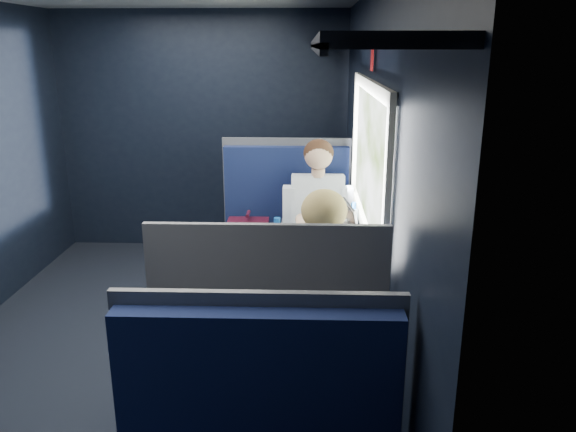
{
  "coord_description": "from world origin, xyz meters",
  "views": [
    {
      "loc": [
        1.01,
        -3.35,
        1.97
      ],
      "look_at": [
        0.9,
        0.0,
        0.95
      ],
      "focal_mm": 35.0,
      "sensor_mm": 36.0,
      "label": 1
    }
  ],
  "objects_px": {
    "man": "(318,219)",
    "laptop": "(341,231)",
    "seat_bay_far": "(272,368)",
    "seat_row_front": "(289,215)",
    "woman": "(322,298)",
    "cup": "(348,227)",
    "bottle_small": "(353,221)",
    "table": "(309,259)",
    "seat_bay_near": "(284,248)"
  },
  "relations": [
    {
      "from": "man",
      "to": "laptop",
      "type": "bearing_deg",
      "value": -75.55
    },
    {
      "from": "seat_bay_far",
      "to": "seat_row_front",
      "type": "height_order",
      "value": "seat_bay_far"
    },
    {
      "from": "woman",
      "to": "laptop",
      "type": "height_order",
      "value": "woman"
    },
    {
      "from": "woman",
      "to": "cup",
      "type": "relative_size",
      "value": 14.74
    },
    {
      "from": "seat_row_front",
      "to": "woman",
      "type": "height_order",
      "value": "woman"
    },
    {
      "from": "seat_bay_far",
      "to": "seat_row_front",
      "type": "distance_m",
      "value": 2.67
    },
    {
      "from": "man",
      "to": "bottle_small",
      "type": "height_order",
      "value": "man"
    },
    {
      "from": "seat_bay_far",
      "to": "woman",
      "type": "xyz_separation_m",
      "value": [
        0.25,
        0.17,
        0.31
      ]
    },
    {
      "from": "table",
      "to": "man",
      "type": "height_order",
      "value": "man"
    },
    {
      "from": "woman",
      "to": "bottle_small",
      "type": "relative_size",
      "value": 5.79
    },
    {
      "from": "bottle_small",
      "to": "cup",
      "type": "bearing_deg",
      "value": 123.93
    },
    {
      "from": "seat_bay_far",
      "to": "seat_row_front",
      "type": "xyz_separation_m",
      "value": [
        0.0,
        2.67,
        -0.0
      ]
    },
    {
      "from": "table",
      "to": "seat_bay_far",
      "type": "bearing_deg",
      "value": -101.78
    },
    {
      "from": "table",
      "to": "seat_bay_near",
      "type": "distance_m",
      "value": 0.92
    },
    {
      "from": "table",
      "to": "cup",
      "type": "distance_m",
      "value": 0.43
    },
    {
      "from": "laptop",
      "to": "bottle_small",
      "type": "relative_size",
      "value": 1.65
    },
    {
      "from": "bottle_small",
      "to": "man",
      "type": "bearing_deg",
      "value": 117.82
    },
    {
      "from": "seat_row_front",
      "to": "bottle_small",
      "type": "relative_size",
      "value": 5.08
    },
    {
      "from": "table",
      "to": "man",
      "type": "bearing_deg",
      "value": 84.48
    },
    {
      "from": "seat_bay_near",
      "to": "cup",
      "type": "relative_size",
      "value": 14.05
    },
    {
      "from": "seat_bay_near",
      "to": "woman",
      "type": "distance_m",
      "value": 1.63
    },
    {
      "from": "table",
      "to": "laptop",
      "type": "distance_m",
      "value": 0.29
    },
    {
      "from": "seat_bay_near",
      "to": "laptop",
      "type": "xyz_separation_m",
      "value": [
        0.41,
        -0.73,
        0.39
      ]
    },
    {
      "from": "table",
      "to": "laptop",
      "type": "height_order",
      "value": "laptop"
    },
    {
      "from": "seat_bay_far",
      "to": "woman",
      "type": "bearing_deg",
      "value": 33.82
    },
    {
      "from": "seat_bay_far",
      "to": "man",
      "type": "bearing_deg",
      "value": 80.97
    },
    {
      "from": "seat_row_front",
      "to": "laptop",
      "type": "xyz_separation_m",
      "value": [
        0.39,
        -1.66,
        0.4
      ]
    },
    {
      "from": "seat_row_front",
      "to": "bottle_small",
      "type": "bearing_deg",
      "value": -72.62
    },
    {
      "from": "man",
      "to": "bottle_small",
      "type": "distance_m",
      "value": 0.51
    },
    {
      "from": "cup",
      "to": "seat_bay_far",
      "type": "bearing_deg",
      "value": -110.79
    },
    {
      "from": "table",
      "to": "bottle_small",
      "type": "xyz_separation_m",
      "value": [
        0.3,
        0.26,
        0.18
      ]
    },
    {
      "from": "woman",
      "to": "bottle_small",
      "type": "bearing_deg",
      "value": 76.66
    },
    {
      "from": "seat_bay_near",
      "to": "laptop",
      "type": "distance_m",
      "value": 0.92
    },
    {
      "from": "table",
      "to": "bottle_small",
      "type": "height_order",
      "value": "bottle_small"
    },
    {
      "from": "seat_bay_near",
      "to": "cup",
      "type": "height_order",
      "value": "seat_bay_near"
    },
    {
      "from": "seat_row_front",
      "to": "cup",
      "type": "distance_m",
      "value": 1.6
    },
    {
      "from": "seat_bay_far",
      "to": "man",
      "type": "height_order",
      "value": "man"
    },
    {
      "from": "seat_bay_far",
      "to": "cup",
      "type": "distance_m",
      "value": 1.32
    },
    {
      "from": "seat_bay_far",
      "to": "man",
      "type": "distance_m",
      "value": 1.62
    },
    {
      "from": "seat_row_front",
      "to": "woman",
      "type": "bearing_deg",
      "value": -84.3
    },
    {
      "from": "woman",
      "to": "seat_row_front",
      "type": "bearing_deg",
      "value": 95.7
    },
    {
      "from": "seat_row_front",
      "to": "table",
      "type": "bearing_deg",
      "value": -84.2
    },
    {
      "from": "table",
      "to": "laptop",
      "type": "bearing_deg",
      "value": 32.76
    },
    {
      "from": "woman",
      "to": "laptop",
      "type": "distance_m",
      "value": 0.86
    },
    {
      "from": "table",
      "to": "laptop",
      "type": "xyz_separation_m",
      "value": [
        0.21,
        0.14,
        0.15
      ]
    },
    {
      "from": "man",
      "to": "laptop",
      "type": "height_order",
      "value": "man"
    },
    {
      "from": "seat_row_front",
      "to": "man",
      "type": "distance_m",
      "value": 1.17
    },
    {
      "from": "man",
      "to": "bottle_small",
      "type": "xyz_separation_m",
      "value": [
        0.23,
        -0.44,
        0.12
      ]
    },
    {
      "from": "laptop",
      "to": "bottle_small",
      "type": "height_order",
      "value": "laptop"
    },
    {
      "from": "woman",
      "to": "bottle_small",
      "type": "height_order",
      "value": "woman"
    }
  ]
}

